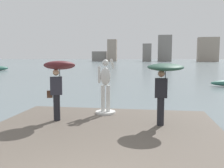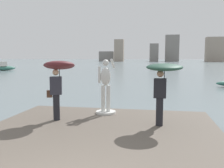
{
  "view_description": "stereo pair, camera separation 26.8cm",
  "coord_description": "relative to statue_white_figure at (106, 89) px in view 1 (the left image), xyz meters",
  "views": [
    {
      "loc": [
        1.31,
        -3.08,
        2.55
      ],
      "look_at": [
        0.0,
        5.73,
        1.55
      ],
      "focal_mm": 39.37,
      "sensor_mm": 36.0,
      "label": 1
    },
    {
      "loc": [
        1.58,
        -3.04,
        2.55
      ],
      "look_at": [
        0.0,
        5.73,
        1.55
      ],
      "focal_mm": 39.37,
      "sensor_mm": 36.0,
      "label": 2
    }
  ],
  "objects": [
    {
      "name": "statue_white_figure",
      "position": [
        0.0,
        0.0,
        0.0
      ],
      "size": [
        0.75,
        0.94,
        2.08
      ],
      "color": "silver",
      "rests_on": "pier"
    },
    {
      "name": "onlooker_left",
      "position": [
        -1.37,
        -1.22,
        0.68
      ],
      "size": [
        1.3,
        1.32,
        2.07
      ],
      "color": "black",
      "rests_on": "pier"
    },
    {
      "name": "distant_skyline",
      "position": [
        8.46,
        120.04,
        4.3
      ],
      "size": [
        63.64,
        9.0,
        13.52
      ],
      "color": "gray",
      "rests_on": "ground"
    },
    {
      "name": "ground_plane",
      "position": [
        0.28,
        34.06,
        -1.31
      ],
      "size": [
        400.0,
        400.0,
        0.0
      ],
      "primitive_type": "plane",
      "color": "slate"
    },
    {
      "name": "onlooker_right",
      "position": [
        2.07,
        -1.32,
        0.65
      ],
      "size": [
        1.15,
        1.16,
        1.97
      ],
      "color": "black",
      "rests_on": "pier"
    },
    {
      "name": "pier",
      "position": [
        0.28,
        -4.02,
        -1.11
      ],
      "size": [
        7.01,
        9.83,
        0.4
      ],
      "primitive_type": "cube",
      "color": "#60564C",
      "rests_on": "ground"
    }
  ]
}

